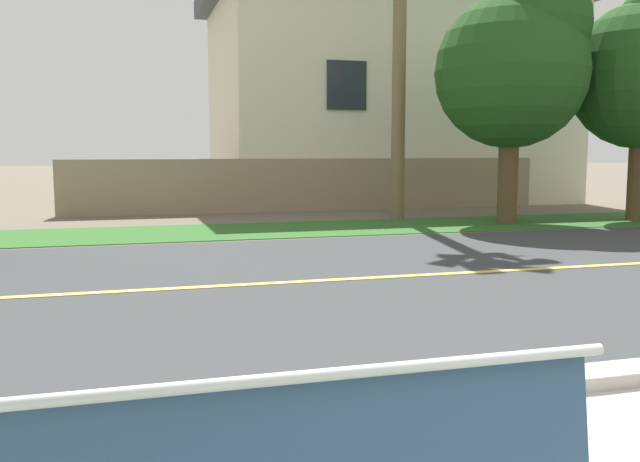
{
  "coord_description": "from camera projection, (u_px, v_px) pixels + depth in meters",
  "views": [
    {
      "loc": [
        -1.71,
        -1.51,
        1.61
      ],
      "look_at": [
        -0.3,
        3.46,
        1.0
      ],
      "focal_mm": 38.37,
      "sensor_mm": 36.0,
      "label": 1
    }
  ],
  "objects": [
    {
      "name": "ground_plane",
      "position": [
        253.0,
        264.0,
        9.73
      ],
      "size": [
        140.0,
        140.0,
        0.0
      ],
      "primitive_type": "plane",
      "color": "#665B4C"
    },
    {
      "name": "curb_edge",
      "position": [
        413.0,
        397.0,
        4.33
      ],
      "size": [
        44.0,
        0.3,
        0.11
      ],
      "primitive_type": "cube",
      "color": "#ADA89E",
      "rests_on": "ground_plane"
    },
    {
      "name": "street_asphalt",
      "position": [
        275.0,
        283.0,
        8.3
      ],
      "size": [
        52.0,
        8.0,
        0.01
      ],
      "primitive_type": "cube",
      "color": "#383A3D",
      "rests_on": "ground_plane"
    },
    {
      "name": "road_centre_line",
      "position": [
        275.0,
        283.0,
        8.3
      ],
      "size": [
        48.0,
        0.14,
        0.01
      ],
      "primitive_type": "cube",
      "color": "#E0CC4C",
      "rests_on": "ground_plane"
    },
    {
      "name": "far_verge_grass",
      "position": [
        216.0,
        232.0,
        13.57
      ],
      "size": [
        48.0,
        2.8,
        0.02
      ],
      "primitive_type": "cube",
      "color": "#2D6026",
      "rests_on": "ground_plane"
    },
    {
      "name": "shade_tree_far_left",
      "position": [
        517.0,
        60.0,
        14.77
      ],
      "size": [
        3.32,
        3.32,
        5.47
      ],
      "color": "brown",
      "rests_on": "ground_plane"
    },
    {
      "name": "garden_wall",
      "position": [
        313.0,
        185.0,
        18.33
      ],
      "size": [
        13.0,
        0.36,
        1.4
      ],
      "primitive_type": "cube",
      "color": "gray",
      "rests_on": "ground_plane"
    },
    {
      "name": "house_across_street",
      "position": [
        386.0,
        95.0,
        21.97
      ],
      "size": [
        11.4,
        6.91,
        6.68
      ],
      "color": "beige",
      "rests_on": "ground_plane"
    }
  ]
}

